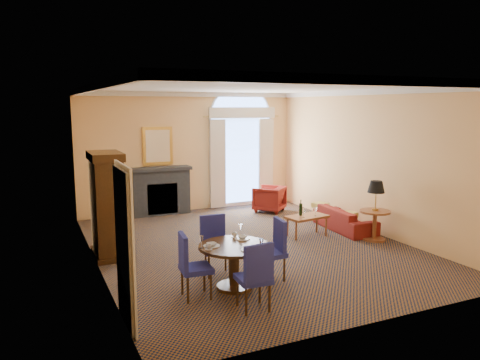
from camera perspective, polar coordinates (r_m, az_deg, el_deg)
name	(u,v)px	position (r m, az deg, el deg)	size (l,w,h in m)	color
ground	(250,246)	(9.65, 1.25, -8.07)	(7.50, 7.50, 0.00)	#0F1A31
room_envelope	(236,122)	(9.82, -0.54, 7.12)	(6.04, 7.52, 3.45)	#FFC579
armoire	(107,207)	(9.16, -15.87, -3.15)	(0.57, 1.01, 1.99)	black
dining_table	(234,256)	(7.37, -0.69, -9.29)	(1.12, 1.12, 0.91)	black
dining_chair_north	(215,241)	(8.03, -3.06, -7.39)	(0.53, 0.53, 1.00)	navy
dining_chair_south	(256,273)	(6.55, 1.96, -11.22)	(0.48, 0.49, 1.00)	navy
dining_chair_east	(275,246)	(7.76, 4.23, -7.98)	(0.50, 0.49, 1.00)	navy
dining_chair_west	(190,262)	(7.01, -6.12, -9.89)	(0.50, 0.49, 1.00)	navy
sofa	(345,219)	(11.09, 12.65, -4.66)	(1.75, 0.68, 0.51)	maroon
armchair	(269,199)	(12.71, 3.59, -2.29)	(0.74, 0.76, 0.69)	maroon
coffee_table	(307,217)	(10.38, 8.14, -4.50)	(0.97, 0.63, 0.81)	brown
side_table	(375,204)	(10.29, 16.18, -2.82)	(0.65, 0.65, 1.26)	brown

